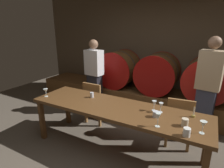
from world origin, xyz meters
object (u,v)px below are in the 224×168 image
object	(u,v)px
guest_left	(94,76)
wine_glass_far_right	(203,124)
cup_center_left	(156,114)
candle_center	(194,114)
wine_glass_right	(158,117)
cup_far_right	(187,132)
wine_barrel_center	(158,73)
wine_barrel_right	(207,79)
chair_left	(95,101)
chair_right	(179,120)
cup_center_right	(185,122)
wine_barrel_left	(119,69)
guest_right	(207,88)
cup_far_left	(92,95)
wine_glass_center	(161,106)
wine_glass_far_left	(46,91)
wine_glass_left	(154,104)
dining_table	(116,111)

from	to	relation	value
guest_left	wine_glass_far_right	bearing A→B (deg)	157.56
wine_glass_far_right	cup_center_left	size ratio (longest dim) A/B	1.84
candle_center	cup_center_left	distance (m)	0.51
candle_center	wine_glass_right	bearing A→B (deg)	-127.09
candle_center	cup_far_right	xyz separation A→B (m)	(-0.02, -0.53, 0.00)
wine_barrel_center	wine_barrel_right	xyz separation A→B (m)	(1.00, 0.00, 0.00)
wine_barrel_right	chair_left	world-z (taller)	wine_barrel_right
wine_barrel_center	candle_center	bearing A→B (deg)	-59.62
chair_right	wine_glass_far_right	bearing A→B (deg)	107.79
chair_right	cup_far_right	distance (m)	0.98
wine_barrel_center	chair_left	bearing A→B (deg)	-128.74
wine_glass_far_right	cup_far_right	xyz separation A→B (m)	(-0.15, -0.15, -0.06)
cup_center_right	cup_far_right	world-z (taller)	cup_far_right
wine_barrel_left	wine_glass_right	size ratio (longest dim) A/B	5.02
guest_right	candle_center	distance (m)	0.95
candle_center	cup_far_left	xyz separation A→B (m)	(-1.60, -0.07, 0.00)
guest_left	candle_center	bearing A→B (deg)	164.28
guest_right	wine_glass_center	bearing A→B (deg)	71.10
cup_center_left	wine_barrel_left	bearing A→B (deg)	128.85
wine_barrel_right	cup_center_left	bearing A→B (deg)	-106.33
candle_center	cup_center_left	world-z (taller)	candle_center
wine_glass_far_left	cup_far_left	size ratio (longest dim) A/B	1.53
wine_glass_far_left	cup_center_right	size ratio (longest dim) A/B	1.43
chair_left	wine_glass_far_left	bearing A→B (deg)	59.68
wine_glass_left	cup_center_left	size ratio (longest dim) A/B	1.82
dining_table	guest_right	world-z (taller)	guest_right
dining_table	cup_far_left	size ratio (longest dim) A/B	29.69
cup_far_left	cup_center_left	bearing A→B (deg)	-8.60
chair_right	guest_left	bearing A→B (deg)	-19.58
wine_glass_center	cup_far_right	size ratio (longest dim) A/B	1.45
chair_left	wine_glass_left	distance (m)	1.46
chair_right	wine_glass_left	xyz separation A→B (m)	(-0.32, -0.44, 0.39)
chair_left	wine_glass_far_left	xyz separation A→B (m)	(-0.47, -0.80, 0.38)
wine_barrel_center	wine_glass_center	distance (m)	1.70
dining_table	candle_center	bearing A→B (deg)	11.15
cup_center_left	cup_far_right	xyz separation A→B (m)	(0.42, -0.28, 0.01)
wine_glass_center	cup_far_right	world-z (taller)	wine_glass_center
guest_right	cup_far_right	distance (m)	1.47
cup_far_right	guest_left	bearing A→B (deg)	147.26
chair_right	cup_center_left	world-z (taller)	chair_right
cup_center_left	chair_left	bearing A→B (deg)	155.79
wine_barrel_right	dining_table	xyz separation A→B (m)	(-1.15, -1.77, -0.22)
wine_barrel_right	wine_barrel_left	bearing A→B (deg)	180.00
cup_far_right	chair_left	bearing A→B (deg)	153.39
candle_center	cup_far_left	distance (m)	1.60
wine_barrel_left	chair_left	bearing A→B (deg)	-87.88
chair_right	guest_right	world-z (taller)	guest_right
wine_barrel_right	chair_right	bearing A→B (deg)	-103.79
guest_left	wine_glass_center	world-z (taller)	guest_left
chair_left	guest_right	size ratio (longest dim) A/B	0.49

